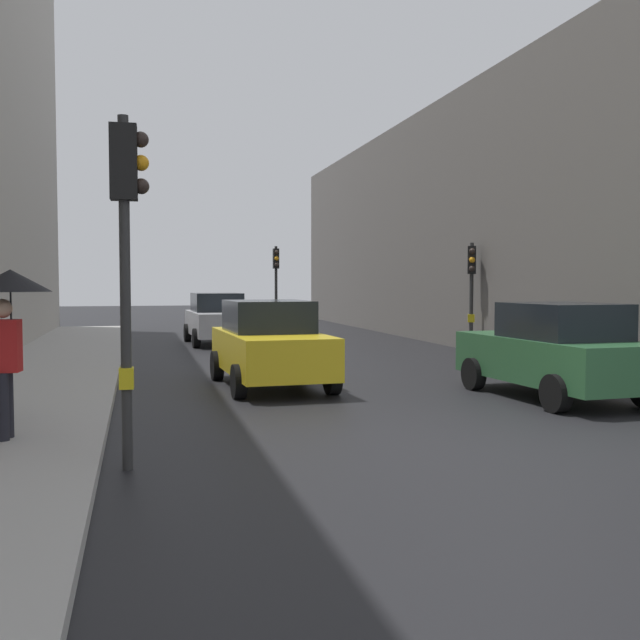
{
  "coord_description": "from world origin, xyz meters",
  "views": [
    {
      "loc": [
        -4.8,
        -8.45,
        2.14
      ],
      "look_at": [
        -0.61,
        8.51,
        1.24
      ],
      "focal_mm": 41.32,
      "sensor_mm": 36.0,
      "label": 1
    }
  ],
  "objects": [
    {
      "name": "car_green_estate",
      "position": [
        2.62,
        3.57,
        0.88
      ],
      "size": [
        2.22,
        4.3,
        1.76
      ],
      "color": "#2D6038",
      "rests_on": "ground"
    },
    {
      "name": "traffic_light_far_median",
      "position": [
        0.84,
        22.15,
        2.52
      ],
      "size": [
        0.25,
        0.43,
        3.65
      ],
      "color": "#2D2D2D",
      "rests_on": "ground"
    },
    {
      "name": "building_facade_right",
      "position": [
        11.25,
        17.44,
        4.2
      ],
      "size": [
        12.0,
        34.06,
        8.39
      ],
      "primitive_type": "cube",
      "color": "slate",
      "rests_on": "ground"
    },
    {
      "name": "pedestrian_with_umbrella",
      "position": [
        -6.39,
        1.42,
        1.84
      ],
      "size": [
        1.0,
        1.0,
        2.14
      ],
      "color": "black",
      "rests_on": "sidewalk_kerb"
    },
    {
      "name": "traffic_light_mid_street",
      "position": [
        4.94,
        11.96,
        2.29
      ],
      "size": [
        0.34,
        0.45,
        3.32
      ],
      "color": "#2D2D2D",
      "rests_on": "ground"
    },
    {
      "name": "traffic_light_near_left",
      "position": [
        -4.92,
        0.13,
        2.75
      ],
      "size": [
        0.43,
        0.25,
        4.0
      ],
      "color": "#2D2D2D",
      "rests_on": "ground"
    },
    {
      "name": "sidewalk_kerb",
      "position": [
        -6.77,
        6.0,
        0.08
      ],
      "size": [
        3.04,
        40.0,
        0.16
      ],
      "primitive_type": "cube",
      "color": "#A8A5A0",
      "rests_on": "ground"
    },
    {
      "name": "car_silver_hatchback",
      "position": [
        -2.16,
        17.07,
        0.88
      ],
      "size": [
        2.16,
        4.27,
        1.76
      ],
      "color": "#BCBCC1",
      "rests_on": "ground"
    },
    {
      "name": "ground_plane",
      "position": [
        0.0,
        0.0,
        0.0
      ],
      "size": [
        120.0,
        120.0,
        0.0
      ],
      "primitive_type": "plane",
      "color": "black"
    },
    {
      "name": "car_yellow_taxi",
      "position": [
        -2.2,
        6.35,
        0.88
      ],
      "size": [
        2.16,
        4.27,
        1.76
      ],
      "color": "yellow",
      "rests_on": "ground"
    }
  ]
}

